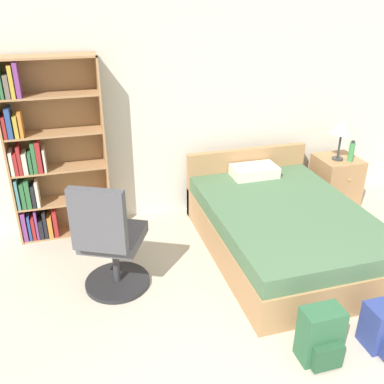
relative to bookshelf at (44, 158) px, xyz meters
name	(u,v)px	position (x,y,z in m)	size (l,w,h in m)	color
wall_back	(192,100)	(1.59, 0.20, 0.43)	(9.00, 0.06, 2.60)	silver
bookshelf	(44,158)	(0.00, 0.00, 0.00)	(0.95, 0.28, 1.85)	#AD7F51
bed	(281,226)	(2.19, -0.94, -0.61)	(1.42, 2.05, 0.75)	#AD7F51
office_chair	(110,244)	(0.49, -1.15, -0.39)	(0.66, 0.71, 1.07)	#232326
nightstand	(335,180)	(3.30, -0.18, -0.58)	(0.47, 0.50, 0.58)	#AD7F51
table_lamp	(342,127)	(3.25, -0.21, 0.10)	(0.26, 0.26, 0.50)	#333333
water_bottle	(351,152)	(3.36, -0.29, -0.17)	(0.06, 0.06, 0.25)	#3F8C4C
backpack_green	(321,336)	(1.81, -2.32, -0.67)	(0.29, 0.24, 0.43)	#2D603D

